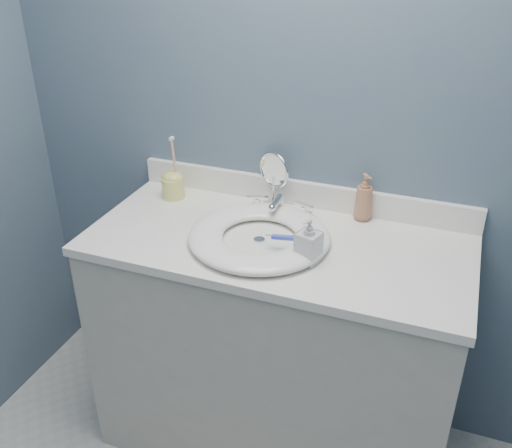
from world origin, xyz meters
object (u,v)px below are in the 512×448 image
at_px(makeup_mirror, 274,176).
at_px(soap_bottle_amber, 364,197).
at_px(soap_bottle_clear, 309,240).
at_px(toothbrush_holder, 173,184).

bearing_deg(makeup_mirror, soap_bottle_amber, 22.18).
bearing_deg(soap_bottle_clear, makeup_mirror, 140.74).
xyz_separation_m(soap_bottle_amber, toothbrush_holder, (-0.68, -0.08, -0.03)).
relative_size(soap_bottle_clear, toothbrush_holder, 0.62).
distance_m(makeup_mirror, soap_bottle_amber, 0.32).
bearing_deg(toothbrush_holder, soap_bottle_clear, -23.16).
relative_size(makeup_mirror, soap_bottle_clear, 1.36).
relative_size(soap_bottle_amber, soap_bottle_clear, 1.13).
xyz_separation_m(makeup_mirror, soap_bottle_clear, (0.22, -0.33, -0.03)).
height_order(makeup_mirror, toothbrush_holder, toothbrush_holder).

